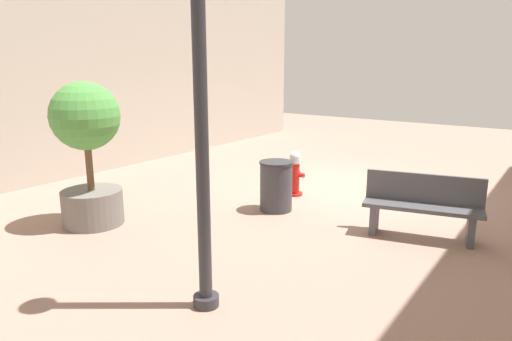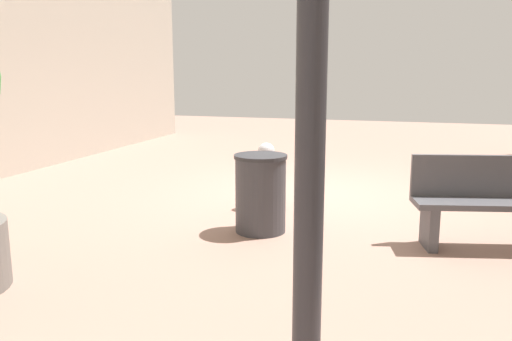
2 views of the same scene
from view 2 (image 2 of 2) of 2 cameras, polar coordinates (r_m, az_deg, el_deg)
ground_plane at (r=7.84m, az=6.58°, el=-2.57°), size 23.40×23.40×0.00m
fire_hydrant at (r=6.94m, az=1.12°, el=-0.54°), size 0.42×0.39×0.88m
bench_near at (r=5.94m, az=24.73°, el=-2.97°), size 1.76×0.82×0.95m
trash_bin at (r=5.92m, az=0.50°, el=-2.50°), size 0.60×0.60×0.89m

